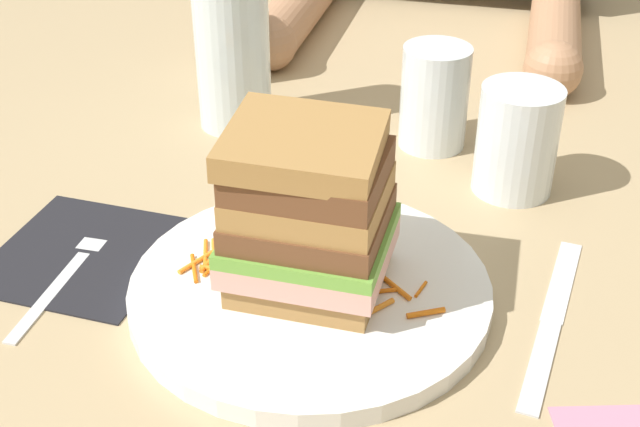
# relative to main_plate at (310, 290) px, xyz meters

# --- Properties ---
(ground_plane) EXTENTS (3.00, 3.00, 0.00)m
(ground_plane) POSITION_rel_main_plate_xyz_m (-0.01, 0.02, -0.01)
(ground_plane) COLOR tan
(main_plate) EXTENTS (0.26, 0.26, 0.01)m
(main_plate) POSITION_rel_main_plate_xyz_m (0.00, 0.00, 0.00)
(main_plate) COLOR white
(main_plate) RESTS_ON ground_plane
(sandwich) EXTENTS (0.11, 0.10, 0.12)m
(sandwich) POSITION_rel_main_plate_xyz_m (-0.00, -0.00, 0.07)
(sandwich) COLOR #A87A42
(sandwich) RESTS_ON main_plate
(carrot_shred_0) EXTENTS (0.02, 0.02, 0.00)m
(carrot_shred_0) POSITION_rel_main_plate_xyz_m (-0.08, 0.03, 0.01)
(carrot_shred_0) COLOR orange
(carrot_shred_0) RESTS_ON main_plate
(carrot_shred_1) EXTENTS (0.01, 0.02, 0.00)m
(carrot_shred_1) POSITION_rel_main_plate_xyz_m (-0.06, -0.01, 0.01)
(carrot_shred_1) COLOR orange
(carrot_shred_1) RESTS_ON main_plate
(carrot_shred_2) EXTENTS (0.02, 0.03, 0.00)m
(carrot_shred_2) POSITION_rel_main_plate_xyz_m (-0.09, 0.00, 0.01)
(carrot_shred_2) COLOR orange
(carrot_shred_2) RESTS_ON main_plate
(carrot_shred_3) EXTENTS (0.02, 0.03, 0.00)m
(carrot_shred_3) POSITION_rel_main_plate_xyz_m (-0.09, -0.01, 0.01)
(carrot_shred_3) COLOR orange
(carrot_shred_3) RESTS_ON main_plate
(carrot_shred_4) EXTENTS (0.02, 0.03, 0.00)m
(carrot_shred_4) POSITION_rel_main_plate_xyz_m (-0.07, 0.02, 0.01)
(carrot_shred_4) COLOR orange
(carrot_shred_4) RESTS_ON main_plate
(carrot_shred_5) EXTENTS (0.03, 0.01, 0.00)m
(carrot_shred_5) POSITION_rel_main_plate_xyz_m (-0.07, -0.00, 0.01)
(carrot_shred_5) COLOR orange
(carrot_shred_5) RESTS_ON main_plate
(carrot_shred_6) EXTENTS (0.01, 0.02, 0.00)m
(carrot_shred_6) POSITION_rel_main_plate_xyz_m (-0.08, 0.02, 0.01)
(carrot_shred_6) COLOR orange
(carrot_shred_6) RESTS_ON main_plate
(carrot_shred_7) EXTENTS (0.01, 0.02, 0.00)m
(carrot_shred_7) POSITION_rel_main_plate_xyz_m (-0.07, -0.00, 0.01)
(carrot_shred_7) COLOR orange
(carrot_shred_7) RESTS_ON main_plate
(carrot_shred_8) EXTENTS (0.01, 0.02, 0.00)m
(carrot_shred_8) POSITION_rel_main_plate_xyz_m (-0.08, 0.00, 0.01)
(carrot_shred_8) COLOR orange
(carrot_shred_8) RESTS_ON main_plate
(carrot_shred_9) EXTENTS (0.01, 0.03, 0.00)m
(carrot_shred_9) POSITION_rel_main_plate_xyz_m (-0.09, 0.01, 0.01)
(carrot_shred_9) COLOR orange
(carrot_shred_9) RESTS_ON main_plate
(carrot_shred_10) EXTENTS (0.02, 0.02, 0.00)m
(carrot_shred_10) POSITION_rel_main_plate_xyz_m (0.06, -0.02, 0.01)
(carrot_shred_10) COLOR orange
(carrot_shred_10) RESTS_ON main_plate
(carrot_shred_11) EXTENTS (0.02, 0.02, 0.00)m
(carrot_shred_11) POSITION_rel_main_plate_xyz_m (0.06, 0.01, 0.01)
(carrot_shred_11) COLOR orange
(carrot_shred_11) RESTS_ON main_plate
(carrot_shred_12) EXTENTS (0.02, 0.01, 0.00)m
(carrot_shred_12) POSITION_rel_main_plate_xyz_m (0.05, 0.00, 0.01)
(carrot_shred_12) COLOR orange
(carrot_shred_12) RESTS_ON main_plate
(carrot_shred_13) EXTENTS (0.01, 0.02, 0.00)m
(carrot_shred_13) POSITION_rel_main_plate_xyz_m (0.08, 0.01, 0.01)
(carrot_shred_13) COLOR orange
(carrot_shred_13) RESTS_ON main_plate
(carrot_shred_14) EXTENTS (0.03, 0.02, 0.00)m
(carrot_shred_14) POSITION_rel_main_plate_xyz_m (0.09, -0.02, 0.01)
(carrot_shred_14) COLOR orange
(carrot_shred_14) RESTS_ON main_plate
(napkin_dark) EXTENTS (0.14, 0.15, 0.00)m
(napkin_dark) POSITION_rel_main_plate_xyz_m (-0.19, 0.01, -0.01)
(napkin_dark) COLOR black
(napkin_dark) RESTS_ON ground_plane
(fork) EXTENTS (0.02, 0.17, 0.00)m
(fork) POSITION_rel_main_plate_xyz_m (-0.19, -0.01, -0.00)
(fork) COLOR silver
(fork) RESTS_ON napkin_dark
(knife) EXTENTS (0.04, 0.20, 0.00)m
(knife) POSITION_rel_main_plate_xyz_m (0.17, 0.01, -0.01)
(knife) COLOR silver
(knife) RESTS_ON ground_plane
(juice_glass) EXTENTS (0.07, 0.07, 0.10)m
(juice_glass) POSITION_rel_main_plate_xyz_m (0.13, 0.19, 0.03)
(juice_glass) COLOR white
(juice_glass) RESTS_ON ground_plane
(water_bottle) EXTENTS (0.07, 0.07, 0.26)m
(water_bottle) POSITION_rel_main_plate_xyz_m (-0.14, 0.26, 0.11)
(water_bottle) COLOR silver
(water_bottle) RESTS_ON ground_plane
(empty_tumbler_0) EXTENTS (0.06, 0.06, 0.08)m
(empty_tumbler_0) POSITION_rel_main_plate_xyz_m (-0.18, 0.38, 0.03)
(empty_tumbler_0) COLOR silver
(empty_tumbler_0) RESTS_ON ground_plane
(empty_tumbler_1) EXTENTS (0.06, 0.06, 0.10)m
(empty_tumbler_1) POSITION_rel_main_plate_xyz_m (0.05, 0.26, 0.04)
(empty_tumbler_1) COLOR silver
(empty_tumbler_1) RESTS_ON ground_plane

